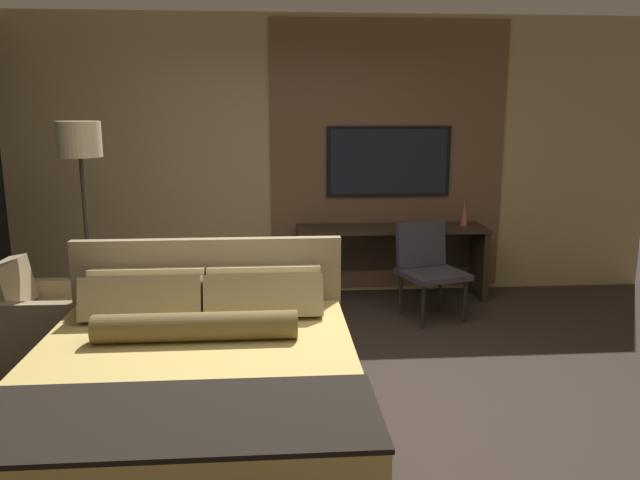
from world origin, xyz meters
name	(u,v)px	position (x,y,z in m)	size (l,w,h in m)	color
ground_plane	(331,403)	(0.00, 0.00, 0.00)	(16.00, 16.00, 0.00)	#332823
wall_back_tv_panel	(319,158)	(0.11, 2.59, 1.40)	(7.20, 0.09, 2.80)	tan
bed	(195,388)	(-0.82, -0.41, 0.33)	(1.87, 2.13, 1.00)	#33281E
desk	(390,249)	(0.82, 2.32, 0.50)	(1.88, 0.51, 0.73)	#2D2319
tv	(389,162)	(0.82, 2.52, 1.36)	(1.26, 0.04, 0.71)	black
desk_chair	(427,262)	(1.05, 1.71, 0.51)	(0.66, 0.66, 0.87)	#38333D
armchair_by_window	(47,327)	(-2.07, 0.87, 0.27)	(0.73, 0.74, 0.78)	#998460
floor_lamp	(81,158)	(-1.87, 1.33, 1.51)	(0.34, 0.34, 1.79)	#282623
vase_tall	(464,213)	(1.56, 2.30, 0.86)	(0.07, 0.07, 0.25)	#B2563D
book	(421,224)	(1.13, 2.32, 0.75)	(0.22, 0.16, 0.03)	maroon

